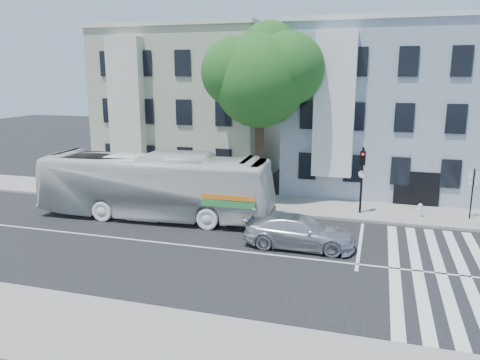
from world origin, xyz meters
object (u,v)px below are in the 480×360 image
at_px(traffic_signal, 362,172).
at_px(sedan, 299,232).
at_px(fire_hydrant, 420,210).
at_px(bus, 155,186).

bearing_deg(traffic_signal, sedan, -92.84).
xyz_separation_m(sedan, fire_hydrant, (5.70, 6.16, -0.20)).
xyz_separation_m(bus, sedan, (8.51, -2.35, -1.09)).
bearing_deg(fire_hydrant, traffic_signal, -175.84).
bearing_deg(sedan, traffic_signal, -23.14).
relative_size(bus, sedan, 2.56).
xyz_separation_m(traffic_signal, fire_hydrant, (3.21, 0.23, -1.99)).
bearing_deg(sedan, fire_hydrant, -43.13).
relative_size(sedan, traffic_signal, 1.31).
xyz_separation_m(bus, fire_hydrant, (14.21, 3.81, -1.29)).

